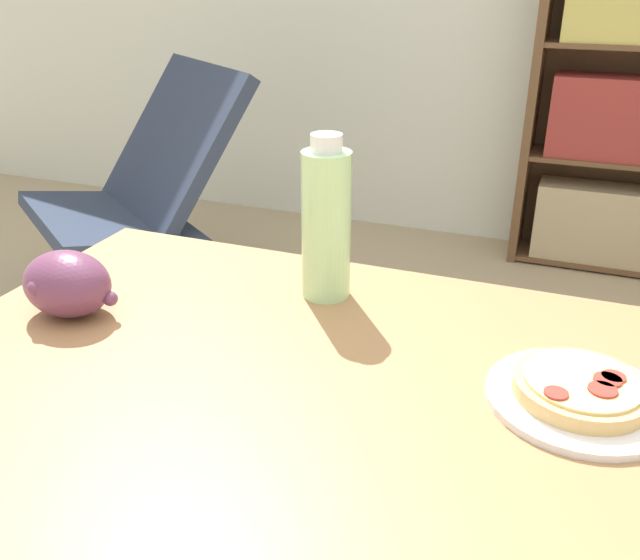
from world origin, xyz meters
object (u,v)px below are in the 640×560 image
(drink_bottle, at_px, (326,223))
(lounge_chair_near, at_px, (139,232))
(pizza_on_plate, at_px, (580,393))
(grape_bunch, at_px, (68,284))
(bookshelf, at_px, (635,114))

(drink_bottle, relative_size, lounge_chair_near, 0.26)
(pizza_on_plate, distance_m, lounge_chair_near, 2.04)
(drink_bottle, distance_m, lounge_chair_near, 1.68)
(grape_bunch, relative_size, lounge_chair_near, 0.15)
(drink_bottle, bearing_deg, grape_bunch, -149.07)
(pizza_on_plate, bearing_deg, grape_bunch, -177.27)
(grape_bunch, relative_size, bookshelf, 0.11)
(grape_bunch, height_order, bookshelf, bookshelf)
(grape_bunch, bearing_deg, bookshelf, 69.16)
(lounge_chair_near, bearing_deg, pizza_on_plate, -2.74)
(pizza_on_plate, height_order, grape_bunch, grape_bunch)
(drink_bottle, relative_size, bookshelf, 0.19)
(grape_bunch, bearing_deg, lounge_chair_near, 122.87)
(grape_bunch, distance_m, lounge_chair_near, 1.60)
(grape_bunch, height_order, lounge_chair_near, lounge_chair_near)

